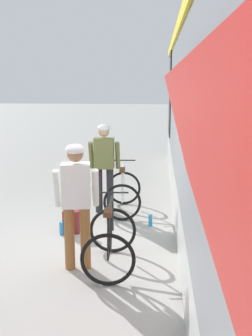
% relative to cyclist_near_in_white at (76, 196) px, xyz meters
% --- Properties ---
extents(ground_plane, '(80.00, 80.00, 0.00)m').
position_rel_cyclist_near_in_white_xyz_m(ground_plane, '(-0.07, 0.57, -1.05)').
color(ground_plane, '#A09E99').
extents(cyclist_near_in_white, '(0.64, 0.36, 1.76)m').
position_rel_cyclist_near_in_white_xyz_m(cyclist_near_in_white, '(0.00, 0.00, 0.00)').
color(cyclist_near_in_white, '#935B2D').
rests_on(cyclist_near_in_white, ground).
extents(cyclist_far_in_olive, '(0.61, 0.31, 1.76)m').
position_rel_cyclist_near_in_white_xyz_m(cyclist_far_in_olive, '(0.04, 2.46, 0.00)').
color(cyclist_far_in_olive, '#232328').
rests_on(cyclist_far_in_olive, ground).
extents(bicycle_near_black, '(0.77, 1.11, 0.99)m').
position_rel_cyclist_near_in_white_xyz_m(bicycle_near_black, '(0.45, 0.05, -0.65)').
color(bicycle_near_black, black).
rests_on(bicycle_near_black, ground).
extents(bicycle_far_white, '(0.77, 1.11, 0.99)m').
position_rel_cyclist_near_in_white_xyz_m(bicycle_far_white, '(0.41, 2.49, -0.65)').
color(bicycle_far_white, black).
rests_on(bicycle_far_white, ground).
extents(backpack_on_platform, '(0.28, 0.19, 0.40)m').
position_rel_cyclist_near_in_white_xyz_m(backpack_on_platform, '(-0.38, 1.32, -0.85)').
color(backpack_on_platform, maroon).
rests_on(backpack_on_platform, ground).
extents(water_bottle_near_the_bikes, '(0.07, 0.07, 0.21)m').
position_rel_cyclist_near_in_white_xyz_m(water_bottle_near_the_bikes, '(0.97, 1.75, -0.95)').
color(water_bottle_near_the_bikes, '#338CCC').
rests_on(water_bottle_near_the_bikes, ground).
extents(water_bottle_by_the_backpack, '(0.07, 0.07, 0.23)m').
position_rel_cyclist_near_in_white_xyz_m(water_bottle_by_the_backpack, '(-0.53, 1.20, -0.94)').
color(water_bottle_by_the_backpack, '#338CCC').
rests_on(water_bottle_by_the_backpack, ground).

